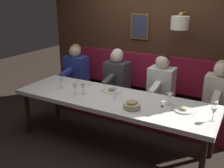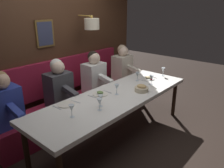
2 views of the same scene
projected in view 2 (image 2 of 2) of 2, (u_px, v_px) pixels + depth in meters
name	position (u px, v px, depth m)	size (l,w,h in m)	color
ground_plane	(115.00, 137.00, 3.61)	(12.00, 12.00, 0.00)	black
dining_table	(116.00, 99.00, 3.38)	(0.90, 2.86, 0.74)	silver
banquette_bench	(79.00, 109.00, 4.08)	(0.52, 3.06, 0.45)	maroon
back_wall_panel	(55.00, 44.00, 4.05)	(0.59, 4.26, 2.90)	#422819
diner_nearest	(123.00, 64.00, 4.79)	(0.60, 0.40, 0.79)	beige
diner_near	(94.00, 73.00, 4.17)	(0.60, 0.40, 0.79)	white
diner_middle	(59.00, 84.00, 3.59)	(0.60, 0.40, 0.79)	#3D3D42
diner_far	(4.00, 102.00, 2.96)	(0.60, 0.40, 0.79)	#283893
place_setting_0	(66.00, 104.00, 3.04)	(0.24, 0.32, 0.01)	silver
place_setting_1	(100.00, 94.00, 3.39)	(0.24, 0.32, 0.05)	silver
place_setting_2	(148.00, 78.00, 4.09)	(0.24, 0.32, 0.05)	silver
wine_glass_0	(100.00, 102.00, 2.85)	(0.07, 0.07, 0.16)	silver
wine_glass_1	(100.00, 98.00, 2.96)	(0.07, 0.07, 0.16)	silver
wine_glass_2	(72.00, 108.00, 2.68)	(0.07, 0.07, 0.16)	silver
wine_glass_3	(137.00, 75.00, 3.96)	(0.07, 0.07, 0.16)	silver
wine_glass_4	(117.00, 87.00, 3.35)	(0.07, 0.07, 0.16)	silver
wine_glass_5	(163.00, 70.00, 4.24)	(0.07, 0.07, 0.16)	silver
wine_glass_6	(151.00, 78.00, 3.78)	(0.07, 0.07, 0.16)	silver
bread_bowl	(141.00, 88.00, 3.50)	(0.22, 0.22, 0.12)	beige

